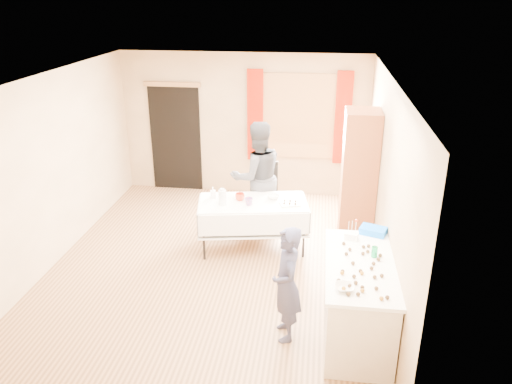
# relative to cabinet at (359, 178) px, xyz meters

# --- Properties ---
(floor) EXTENTS (4.50, 5.50, 0.02)m
(floor) POSITION_rel_cabinet_xyz_m (-1.99, -0.98, -1.03)
(floor) COLOR #9E7047
(floor) RESTS_ON ground
(ceiling) EXTENTS (4.50, 5.50, 0.02)m
(ceiling) POSITION_rel_cabinet_xyz_m (-1.99, -0.98, 1.59)
(ceiling) COLOR white
(ceiling) RESTS_ON floor
(wall_back) EXTENTS (4.50, 0.02, 2.60)m
(wall_back) POSITION_rel_cabinet_xyz_m (-1.99, 1.78, 0.28)
(wall_back) COLOR tan
(wall_back) RESTS_ON floor
(wall_front) EXTENTS (4.50, 0.02, 2.60)m
(wall_front) POSITION_rel_cabinet_xyz_m (-1.99, -3.74, 0.28)
(wall_front) COLOR tan
(wall_front) RESTS_ON floor
(wall_left) EXTENTS (0.02, 5.50, 2.60)m
(wall_left) POSITION_rel_cabinet_xyz_m (-4.25, -0.98, 0.28)
(wall_left) COLOR tan
(wall_left) RESTS_ON floor
(wall_right) EXTENTS (0.02, 5.50, 2.60)m
(wall_right) POSITION_rel_cabinet_xyz_m (0.27, -0.98, 0.28)
(wall_right) COLOR tan
(wall_right) RESTS_ON floor
(window_frame) EXTENTS (1.32, 0.06, 1.52)m
(window_frame) POSITION_rel_cabinet_xyz_m (-0.99, 1.74, 0.48)
(window_frame) COLOR olive
(window_frame) RESTS_ON wall_back
(window_pane) EXTENTS (1.20, 0.02, 1.40)m
(window_pane) POSITION_rel_cabinet_xyz_m (-0.99, 1.73, 0.48)
(window_pane) COLOR white
(window_pane) RESTS_ON wall_back
(curtain_left) EXTENTS (0.28, 0.06, 1.65)m
(curtain_left) POSITION_rel_cabinet_xyz_m (-1.77, 1.69, 0.48)
(curtain_left) COLOR #8D1100
(curtain_left) RESTS_ON wall_back
(curtain_right) EXTENTS (0.28, 0.06, 1.65)m
(curtain_right) POSITION_rel_cabinet_xyz_m (-0.21, 1.69, 0.48)
(curtain_right) COLOR #8D1100
(curtain_right) RESTS_ON wall_back
(doorway) EXTENTS (0.95, 0.04, 2.00)m
(doorway) POSITION_rel_cabinet_xyz_m (-3.29, 1.75, -0.02)
(doorway) COLOR black
(doorway) RESTS_ON floor
(door_lintel) EXTENTS (1.05, 0.06, 0.08)m
(door_lintel) POSITION_rel_cabinet_xyz_m (-3.29, 1.72, 1.00)
(door_lintel) COLOR olive
(door_lintel) RESTS_ON wall_back
(cabinet) EXTENTS (0.50, 0.60, 2.04)m
(cabinet) POSITION_rel_cabinet_xyz_m (0.00, 0.00, 0.00)
(cabinet) COLOR brown
(cabinet) RESTS_ON floor
(counter) EXTENTS (0.75, 1.58, 0.91)m
(counter) POSITION_rel_cabinet_xyz_m (-0.10, -2.32, -0.56)
(counter) COLOR beige
(counter) RESTS_ON floor
(party_table) EXTENTS (1.71, 1.08, 0.75)m
(party_table) POSITION_rel_cabinet_xyz_m (-1.52, -0.45, -0.57)
(party_table) COLOR black
(party_table) RESTS_ON floor
(chair) EXTENTS (0.42, 0.42, 0.98)m
(chair) POSITION_rel_cabinet_xyz_m (-1.47, 0.57, -0.72)
(chair) COLOR black
(chair) RESTS_ON floor
(girl) EXTENTS (0.63, 0.54, 1.33)m
(girl) POSITION_rel_cabinet_xyz_m (-0.88, -2.44, -0.35)
(girl) COLOR #282844
(girl) RESTS_ON floor
(woman) EXTENTS (1.39, 1.35, 1.77)m
(woman) POSITION_rel_cabinet_xyz_m (-1.54, 0.21, -0.13)
(woman) COLOR black
(woman) RESTS_ON floor
(soda_can) EXTENTS (0.09, 0.09, 0.12)m
(soda_can) POSITION_rel_cabinet_xyz_m (0.05, -2.15, -0.05)
(soda_can) COLOR #108B47
(soda_can) RESTS_ON counter
(mixing_bowl) EXTENTS (0.20, 0.20, 0.05)m
(mixing_bowl) POSITION_rel_cabinet_xyz_m (-0.29, -2.84, -0.08)
(mixing_bowl) COLOR white
(mixing_bowl) RESTS_ON counter
(foam_block) EXTENTS (0.17, 0.14, 0.08)m
(foam_block) POSITION_rel_cabinet_xyz_m (-0.18, -1.76, -0.07)
(foam_block) COLOR white
(foam_block) RESTS_ON counter
(blue_basket) EXTENTS (0.35, 0.29, 0.08)m
(blue_basket) POSITION_rel_cabinet_xyz_m (0.09, -1.59, -0.07)
(blue_basket) COLOR blue
(blue_basket) RESTS_ON counter
(pitcher) EXTENTS (0.12, 0.12, 0.22)m
(pitcher) POSITION_rel_cabinet_xyz_m (-1.94, -0.62, -0.16)
(pitcher) COLOR silver
(pitcher) RESTS_ON party_table
(cup_red) EXTENTS (0.15, 0.15, 0.11)m
(cup_red) POSITION_rel_cabinet_xyz_m (-1.71, -0.43, -0.21)
(cup_red) COLOR red
(cup_red) RESTS_ON party_table
(cup_rainbow) EXTENTS (0.22, 0.22, 0.11)m
(cup_rainbow) POSITION_rel_cabinet_xyz_m (-1.56, -0.58, -0.21)
(cup_rainbow) COLOR red
(cup_rainbow) RESTS_ON party_table
(small_bowl) EXTENTS (0.20, 0.20, 0.06)m
(small_bowl) POSITION_rel_cabinet_xyz_m (-1.24, -0.30, -0.24)
(small_bowl) COLOR white
(small_bowl) RESTS_ON party_table
(pastry_tray) EXTENTS (0.33, 0.28, 0.02)m
(pastry_tray) POSITION_rel_cabinet_xyz_m (-0.98, -0.49, -0.26)
(pastry_tray) COLOR white
(pastry_tray) RESTS_ON party_table
(bottle) EXTENTS (0.11, 0.11, 0.17)m
(bottle) POSITION_rel_cabinet_xyz_m (-2.12, -0.38, -0.18)
(bottle) COLOR white
(bottle) RESTS_ON party_table
(cake_balls) EXTENTS (0.50, 1.10, 0.04)m
(cake_balls) POSITION_rel_cabinet_xyz_m (-0.11, -2.50, -0.09)
(cake_balls) COLOR #3F2314
(cake_balls) RESTS_ON counter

